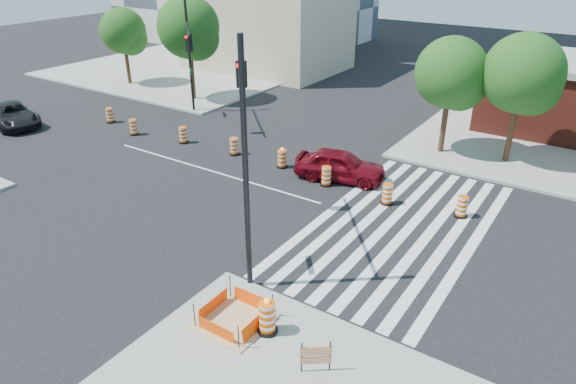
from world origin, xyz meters
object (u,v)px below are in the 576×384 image
Objects in this scene: dark_suv at (12,115)px; signal_pole_nw at (189,48)px; red_coupe at (340,165)px; signal_pole_se at (244,129)px.

dark_suv is 0.67× the size of signal_pole_nw.
signal_pole_se reaches higher than red_coupe.
red_coupe is at bearing -64.67° from dark_suv.
red_coupe is 23.05m from dark_suv.
red_coupe is 0.59× the size of signal_pole_nw.
signal_pole_se is (23.14, -3.98, 4.64)m from dark_suv.
signal_pole_nw reaches higher than dark_suv.
red_coupe reaches higher than dark_suv.
signal_pole_nw is at bearing 62.23° from red_coupe.
dark_suv is at bearing 87.50° from red_coupe.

